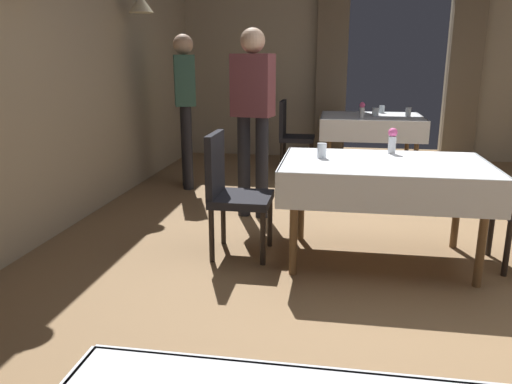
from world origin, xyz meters
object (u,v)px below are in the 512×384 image
at_px(flower_vase_mid, 392,140).
at_px(person_diner_standing_aside, 253,108).
at_px(chair_far_left, 291,132).
at_px(glass_far_d, 408,112).
at_px(flower_vase_far, 362,109).
at_px(glass_mid_b, 322,151).
at_px(glass_far_c, 375,112).
at_px(dining_table_mid, 384,173).
at_px(chair_mid_left, 231,188).
at_px(dining_table_far, 371,123).
at_px(person_waiter_by_doorway, 185,99).
at_px(glass_far_b, 382,109).

relative_size(flower_vase_mid, person_diner_standing_aside, 0.11).
xyz_separation_m(chair_far_left, glass_far_d, (1.48, 0.01, 0.29)).
distance_m(flower_vase_far, glass_far_d, 0.64).
bearing_deg(flower_vase_mid, person_diner_standing_aside, 153.62).
xyz_separation_m(glass_mid_b, person_diner_standing_aside, (-0.66, 0.86, 0.22)).
xyz_separation_m(glass_far_d, person_diner_standing_aside, (-1.65, -2.09, 0.22)).
bearing_deg(glass_far_c, flower_vase_far, -132.40).
height_order(glass_mid_b, person_diner_standing_aside, person_diner_standing_aside).
distance_m(flower_vase_mid, flower_vase_far, 2.42).
xyz_separation_m(dining_table_mid, chair_mid_left, (-1.11, -0.04, -0.15)).
relative_size(dining_table_far, glass_far_d, 11.28).
bearing_deg(chair_far_left, flower_vase_far, -15.25).
xyz_separation_m(chair_mid_left, flower_vase_far, (1.07, 2.78, 0.34)).
bearing_deg(glass_far_c, dining_table_far, 115.35).
height_order(dining_table_mid, person_waiter_by_doorway, person_waiter_by_doorway).
bearing_deg(glass_mid_b, flower_vase_far, 81.48).
xyz_separation_m(dining_table_far, glass_far_d, (0.45, -0.02, 0.15)).
distance_m(glass_mid_b, person_diner_standing_aside, 1.10).
bearing_deg(chair_far_left, dining_table_far, 2.01).
bearing_deg(person_diner_standing_aside, dining_table_far, 60.47).
bearing_deg(dining_table_far, chair_mid_left, -111.47).
bearing_deg(dining_table_mid, flower_vase_far, 90.92).
distance_m(dining_table_mid, person_waiter_by_doorway, 2.80).
bearing_deg(chair_far_left, glass_far_d, 0.55).
xyz_separation_m(dining_table_far, flower_vase_mid, (-0.01, -2.70, 0.20)).
height_order(dining_table_mid, flower_vase_far, flower_vase_far).
bearing_deg(dining_table_mid, glass_far_d, 79.73).
height_order(glass_far_d, person_waiter_by_doorway, person_waiter_by_doorway).
xyz_separation_m(dining_table_mid, flower_vase_far, (-0.04, 2.74, 0.19)).
relative_size(flower_vase_far, glass_far_d, 1.69).
relative_size(dining_table_mid, glass_far_b, 14.32).
xyz_separation_m(glass_far_b, glass_far_c, (-0.11, -0.44, 0.00)).
bearing_deg(chair_mid_left, flower_vase_far, 69.00).
height_order(dining_table_mid, person_diner_standing_aside, person_diner_standing_aside).
bearing_deg(flower_vase_mid, glass_mid_b, -152.67).
xyz_separation_m(dining_table_far, chair_far_left, (-1.03, -0.04, -0.14)).
xyz_separation_m(dining_table_mid, person_diner_standing_aside, (-1.10, 0.91, 0.36)).
bearing_deg(chair_mid_left, glass_far_b, 68.30).
relative_size(chair_mid_left, person_diner_standing_aside, 0.54).
height_order(dining_table_mid, glass_mid_b, glass_mid_b).
height_order(dining_table_far, glass_far_c, glass_far_c).
relative_size(dining_table_mid, glass_mid_b, 13.18).
distance_m(dining_table_mid, person_diner_standing_aside, 1.47).
relative_size(chair_mid_left, chair_far_left, 1.00).
relative_size(chair_mid_left, person_waiter_by_doorway, 0.54).
height_order(chair_far_left, glass_far_c, chair_far_left).
relative_size(chair_far_left, glass_far_b, 9.16).
bearing_deg(flower_vase_mid, glass_far_b, 86.82).
bearing_deg(chair_far_left, person_diner_standing_aside, -94.62).
height_order(dining_table_mid, glass_far_c, glass_far_c).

